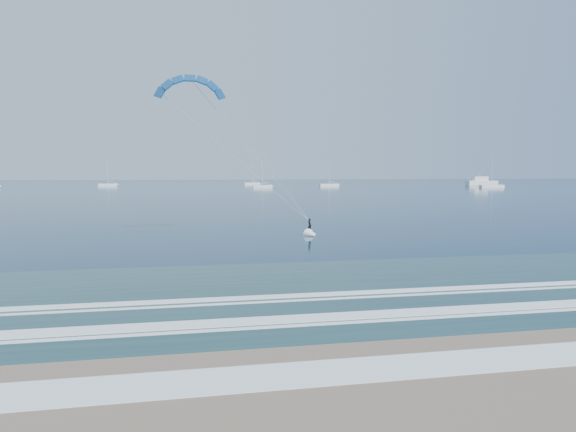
% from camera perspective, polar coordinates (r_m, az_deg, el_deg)
% --- Properties ---
extents(ground, '(900.00, 900.00, 0.00)m').
position_cam_1_polar(ground, '(16.84, 2.98, -16.72)').
color(ground, '#072B44').
rests_on(ground, ground).
extents(kitesurfer_rig, '(16.36, 7.71, 15.40)m').
position_cam_1_polar(kitesurfer_rig, '(47.29, -3.78, 6.75)').
color(kitesurfer_rig, '#9AE21A').
rests_on(kitesurfer_rig, ground).
extents(motor_yacht, '(15.51, 4.13, 6.34)m').
position_cam_1_polar(motor_yacht, '(270.85, 20.67, 3.57)').
color(motor_yacht, white).
rests_on(motor_yacht, ground).
extents(sailboat_2, '(8.28, 2.40, 11.22)m').
position_cam_1_polar(sailboat_2, '(249.06, -19.38, 3.29)').
color(sailboat_2, white).
rests_on(sailboat_2, ground).
extents(sailboat_3, '(7.73, 2.40, 10.86)m').
position_cam_1_polar(sailboat_3, '(209.34, -2.86, 3.32)').
color(sailboat_3, white).
rests_on(sailboat_3, ground).
extents(sailboat_4, '(7.81, 2.40, 10.75)m').
position_cam_1_polar(sailboat_4, '(261.92, -4.01, 3.62)').
color(sailboat_4, white).
rests_on(sailboat_4, ground).
extents(sailboat_5, '(8.65, 2.40, 11.82)m').
position_cam_1_polar(sailboat_5, '(232.72, 4.59, 3.46)').
color(sailboat_5, white).
rests_on(sailboat_5, ground).
extents(sailboat_6, '(10.12, 2.40, 13.52)m').
position_cam_1_polar(sailboat_6, '(226.19, 21.69, 3.10)').
color(sailboat_6, white).
rests_on(sailboat_6, ground).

